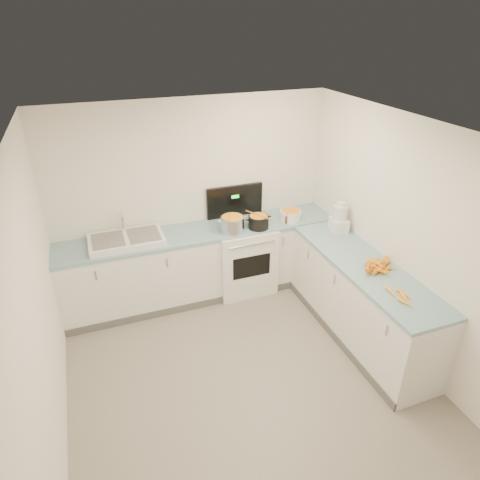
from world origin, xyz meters
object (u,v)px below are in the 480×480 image
object	(u,v)px
stove	(242,256)
spice_jar	(290,220)
food_processor	(339,219)
mixing_bowl	(290,215)
sink	(126,240)
black_pot	(258,223)
extract_bottle	(287,220)
steel_pot	(232,225)

from	to	relation	value
stove	spice_jar	world-z (taller)	stove
stove	food_processor	distance (m)	1.36
stove	mixing_bowl	xyz separation A→B (m)	(0.63, -0.09, 0.53)
mixing_bowl	spice_jar	xyz separation A→B (m)	(-0.05, -0.09, -0.02)
sink	mixing_bowl	size ratio (longest dim) A/B	3.12
food_processor	spice_jar	bearing A→B (deg)	138.28
sink	black_pot	xyz separation A→B (m)	(1.60, -0.18, 0.03)
black_pot	spice_jar	world-z (taller)	black_pot
extract_bottle	food_processor	bearing A→B (deg)	-39.51
stove	sink	bearing A→B (deg)	179.38
food_processor	mixing_bowl	bearing A→B (deg)	129.64
spice_jar	steel_pot	bearing A→B (deg)	177.65
black_pot	spice_jar	xyz separation A→B (m)	(0.43, -0.01, -0.03)
black_pot	mixing_bowl	distance (m)	0.49
steel_pot	food_processor	xyz separation A→B (m)	(1.23, -0.44, 0.08)
mixing_bowl	food_processor	xyz separation A→B (m)	(0.41, -0.50, 0.10)
stove	steel_pot	size ratio (longest dim) A/B	4.64
spice_jar	stove	bearing A→B (deg)	163.39
steel_pot	mixing_bowl	world-z (taller)	steel_pot
black_pot	mixing_bowl	bearing A→B (deg)	8.74
black_pot	food_processor	xyz separation A→B (m)	(0.89, -0.43, 0.09)
sink	food_processor	distance (m)	2.57
extract_bottle	stove	bearing A→B (deg)	162.57
stove	spice_jar	bearing A→B (deg)	-16.61
black_pot	mixing_bowl	xyz separation A→B (m)	(0.48, 0.07, -0.01)
stove	food_processor	size ratio (longest dim) A/B	3.56
stove	black_pot	bearing A→B (deg)	-46.50
black_pot	extract_bottle	distance (m)	0.39
mixing_bowl	stove	bearing A→B (deg)	172.05
stove	black_pot	world-z (taller)	stove
mixing_bowl	food_processor	bearing A→B (deg)	-50.36
spice_jar	food_processor	bearing A→B (deg)	-41.72
sink	spice_jar	size ratio (longest dim) A/B	10.97
stove	sink	size ratio (longest dim) A/B	1.58
stove	extract_bottle	distance (m)	0.77
sink	steel_pot	world-z (taller)	sink
mixing_bowl	extract_bottle	distance (m)	0.12
extract_bottle	food_processor	size ratio (longest dim) A/B	0.28
spice_jar	food_processor	size ratio (longest dim) A/B	0.21
black_pot	spice_jar	size ratio (longest dim) A/B	3.26
sink	extract_bottle	size ratio (longest dim) A/B	8.06
sink	steel_pot	size ratio (longest dim) A/B	2.93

